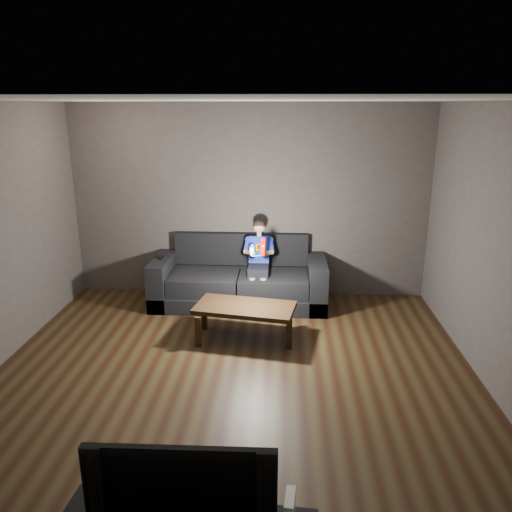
{
  "coord_description": "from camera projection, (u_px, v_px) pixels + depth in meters",
  "views": [
    {
      "loc": [
        0.49,
        -4.39,
        2.67
      ],
      "look_at": [
        0.15,
        1.55,
        0.85
      ],
      "focal_mm": 35.0,
      "sensor_mm": 36.0,
      "label": 1
    }
  ],
  "objects": [
    {
      "name": "wii_remote_red",
      "position": [
        263.0,
        247.0,
        6.3
      ],
      "size": [
        0.07,
        0.09,
        0.22
      ],
      "color": "#DF0C00",
      "rests_on": "child"
    },
    {
      "name": "sofa",
      "position": [
        240.0,
        281.0,
        6.95
      ],
      "size": [
        2.37,
        1.02,
        0.92
      ],
      "color": "black",
      "rests_on": "floor"
    },
    {
      "name": "ceiling",
      "position": [
        228.0,
        100.0,
        4.21
      ],
      "size": [
        5.0,
        5.0,
        0.02
      ],
      "primitive_type": "cube",
      "color": "beige",
      "rests_on": "back_wall"
    },
    {
      "name": "nunchuk_white",
      "position": [
        252.0,
        250.0,
        6.33
      ],
      "size": [
        0.06,
        0.1,
        0.16
      ],
      "color": "white",
      "rests_on": "child"
    },
    {
      "name": "back_wall",
      "position": [
        249.0,
        202.0,
        6.99
      ],
      "size": [
        5.0,
        0.04,
        2.7
      ],
      "primitive_type": "cube",
      "color": "#383330",
      "rests_on": "ground"
    },
    {
      "name": "front_wall",
      "position": [
        170.0,
        413.0,
        2.21
      ],
      "size": [
        5.0,
        0.04,
        2.7
      ],
      "primitive_type": "cube",
      "color": "#383330",
      "rests_on": "ground"
    },
    {
      "name": "wii_remote_black",
      "position": [
        161.0,
        257.0,
        6.82
      ],
      "size": [
        0.04,
        0.15,
        0.03
      ],
      "color": "black",
      "rests_on": "sofa"
    },
    {
      "name": "tv",
      "position": [
        184.0,
        481.0,
        2.6
      ],
      "size": [
        0.98,
        0.14,
        0.56
      ],
      "primitive_type": "imported",
      "rotation": [
        0.0,
        0.0,
        0.01
      ],
      "color": "black",
      "rests_on": "media_console"
    },
    {
      "name": "child",
      "position": [
        259.0,
        254.0,
        6.74
      ],
      "size": [
        0.41,
        0.5,
        1.01
      ],
      "color": "black",
      "rests_on": "sofa"
    },
    {
      "name": "coffee_table",
      "position": [
        245.0,
        310.0,
        5.83
      ],
      "size": [
        1.22,
        0.76,
        0.42
      ],
      "color": "black",
      "rests_on": "floor"
    },
    {
      "name": "floor",
      "position": [
        232.0,
        382.0,
        5.0
      ],
      "size": [
        5.0,
        5.0,
        0.0
      ],
      "primitive_type": "plane",
      "color": "black",
      "rests_on": "ground"
    },
    {
      "name": "right_wall",
      "position": [
        508.0,
        257.0,
        4.46
      ],
      "size": [
        0.04,
        5.0,
        2.7
      ],
      "primitive_type": "cube",
      "color": "#383330",
      "rests_on": "ground"
    }
  ]
}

